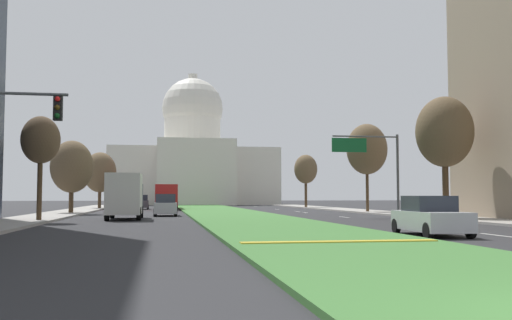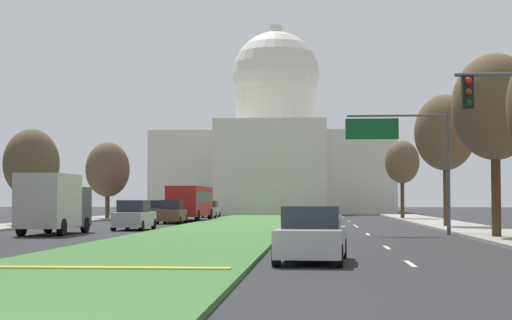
{
  "view_description": "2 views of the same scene",
  "coord_description": "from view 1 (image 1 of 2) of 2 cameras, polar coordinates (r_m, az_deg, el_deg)",
  "views": [
    {
      "loc": [
        -5.91,
        -6.2,
        1.69
      ],
      "look_at": [
        1.98,
        41.1,
        4.7
      ],
      "focal_mm": 39.8,
      "sensor_mm": 36.0,
      "label": 1
    },
    {
      "loc": [
        5.5,
        -8.81,
        1.9
      ],
      "look_at": [
        1.01,
        53.48,
        4.79
      ],
      "focal_mm": 58.95,
      "sensor_mm": 36.0,
      "label": 2
    }
  ],
  "objects": [
    {
      "name": "ground_plane",
      "position": [
        59.16,
        -3.75,
        -5.22
      ],
      "size": [
        260.0,
        260.0,
        0.0
      ],
      "primitive_type": "plane",
      "color": "#2B2B2D"
    },
    {
      "name": "grass_median",
      "position": [
        53.93,
        -3.19,
        -5.31
      ],
      "size": [
        7.48,
        94.76,
        0.14
      ],
      "primitive_type": "cube",
      "color": "#427A38",
      "rests_on": "ground_plane"
    },
    {
      "name": "median_curb_nose",
      "position": [
        19.31,
        8.48,
        -8.1
      ],
      "size": [
        6.73,
        0.5,
        0.04
      ],
      "primitive_type": "cube",
      "color": "gold",
      "rests_on": "grass_median"
    },
    {
      "name": "lane_dashes_right",
      "position": [
        58.87,
        4.45,
        -5.22
      ],
      "size": [
        0.16,
        73.83,
        0.01
      ],
      "color": "silver",
      "rests_on": "ground_plane"
    },
    {
      "name": "sidewalk_left",
      "position": [
        49.13,
        -19.88,
        -5.26
      ],
      "size": [
        4.0,
        94.76,
        0.15
      ],
      "primitive_type": "cube",
      "color": "#9E9991",
      "rests_on": "ground_plane"
    },
    {
      "name": "sidewalk_right",
      "position": [
        52.56,
        13.7,
        -5.25
      ],
      "size": [
        4.0,
        94.76,
        0.15
      ],
      "primitive_type": "cube",
      "color": "#9E9991",
      "rests_on": "ground_plane"
    },
    {
      "name": "capitol_building",
      "position": [
        111.02,
        -6.41,
        -0.32
      ],
      "size": [
        30.55,
        28.17,
        25.69
      ],
      "color": "silver",
      "rests_on": "ground_plane"
    },
    {
      "name": "overhead_guide_sign",
      "position": [
        45.2,
        11.69,
        0.23
      ],
      "size": [
        5.48,
        0.2,
        6.5
      ],
      "color": "#515456",
      "rests_on": "ground_plane"
    },
    {
      "name": "street_tree_left_mid",
      "position": [
        38.7,
        -20.83,
        1.8
      ],
      "size": [
        2.43,
        2.43,
        6.76
      ],
      "color": "#4C3823",
      "rests_on": "ground_plane"
    },
    {
      "name": "street_tree_right_mid",
      "position": [
        42.37,
        18.41,
        2.66
      ],
      "size": [
        4.01,
        4.01,
        8.72
      ],
      "color": "#4C3823",
      "rests_on": "ground_plane"
    },
    {
      "name": "street_tree_left_far",
      "position": [
        54.22,
        -18.03,
        -0.66
      ],
      "size": [
        3.81,
        3.81,
        6.7
      ],
      "color": "#4C3823",
      "rests_on": "ground_plane"
    },
    {
      "name": "street_tree_right_far",
      "position": [
        56.42,
        11.08,
        1.06
      ],
      "size": [
        3.96,
        3.96,
        8.7
      ],
      "color": "#4C3823",
      "rests_on": "ground_plane"
    },
    {
      "name": "street_tree_left_distant",
      "position": [
        73.01,
        -15.41,
        -1.21
      ],
      "size": [
        3.99,
        3.99,
        7.07
      ],
      "color": "#4C3823",
      "rests_on": "ground_plane"
    },
    {
      "name": "street_tree_right_distant",
      "position": [
        76.65,
        5.02,
        -0.95
      ],
      "size": [
        3.11,
        3.11,
        7.19
      ],
      "color": "#4C3823",
      "rests_on": "ground_plane"
    },
    {
      "name": "sedan_lead_stopped",
      "position": [
        25.27,
        17.1,
        -5.47
      ],
      "size": [
        2.22,
        4.57,
        1.68
      ],
      "color": "#BCBCC1",
      "rests_on": "ground_plane"
    },
    {
      "name": "sedan_midblock",
      "position": [
        47.83,
        -9.09,
        -4.56
      ],
      "size": [
        1.92,
        4.47,
        1.82
      ],
      "color": "#BCBCC1",
      "rests_on": "ground_plane"
    },
    {
      "name": "sedan_distant",
      "position": [
        60.92,
        -9.14,
        -4.34
      ],
      "size": [
        1.91,
        4.17,
        1.81
      ],
      "color": "brown",
      "rests_on": "ground_plane"
    },
    {
      "name": "sedan_far_horizon",
      "position": [
        71.44,
        -11.52,
        -4.21
      ],
      "size": [
        2.05,
        4.26,
        1.77
      ],
      "color": "#4C5156",
      "rests_on": "ground_plane"
    },
    {
      "name": "sedan_very_far",
      "position": [
        82.88,
        -9.21,
        -4.16
      ],
      "size": [
        1.94,
        4.47,
        1.7
      ],
      "color": "#BCBCC1",
      "rests_on": "ground_plane"
    },
    {
      "name": "box_truck_delivery",
      "position": [
        41.26,
        -13.03,
        -3.52
      ],
      "size": [
        2.4,
        6.4,
        3.2
      ],
      "color": "#4C5156",
      "rests_on": "ground_plane"
    },
    {
      "name": "city_bus",
      "position": [
        69.34,
        -9.03,
        -3.48
      ],
      "size": [
        2.62,
        11.0,
        2.95
      ],
      "color": "#B21E1E",
      "rests_on": "ground_plane"
    }
  ]
}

